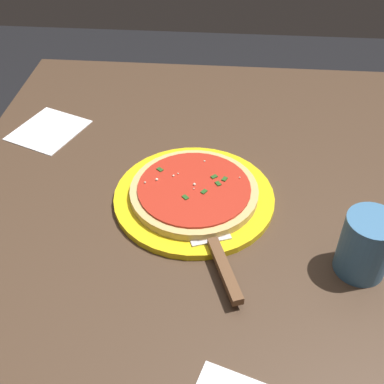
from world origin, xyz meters
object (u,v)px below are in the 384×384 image
(pizza_server, at_px, (217,252))
(napkin_loose_left, at_px, (49,130))
(cup_tall_drink, at_px, (366,245))
(pizza, at_px, (192,191))
(serving_plate, at_px, (192,197))

(pizza_server, distance_m, napkin_loose_left, 0.53)
(pizza_server, relative_size, cup_tall_drink, 2.02)
(cup_tall_drink, bearing_deg, pizza, 63.40)
(cup_tall_drink, relative_size, napkin_loose_left, 0.73)
(pizza_server, bearing_deg, napkin_loose_left, 48.61)
(pizza, distance_m, pizza_server, 0.15)
(pizza_server, bearing_deg, cup_tall_drink, -89.79)
(serving_plate, xyz_separation_m, pizza_server, (-0.14, -0.05, 0.01))
(pizza_server, xyz_separation_m, cup_tall_drink, (0.00, -0.23, 0.04))
(serving_plate, distance_m, pizza_server, 0.15)
(serving_plate, xyz_separation_m, pizza, (0.00, -0.00, 0.02))
(cup_tall_drink, height_order, napkin_loose_left, cup_tall_drink)
(pizza, bearing_deg, pizza_server, -159.77)
(serving_plate, bearing_deg, cup_tall_drink, -116.59)
(pizza, distance_m, cup_tall_drink, 0.32)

